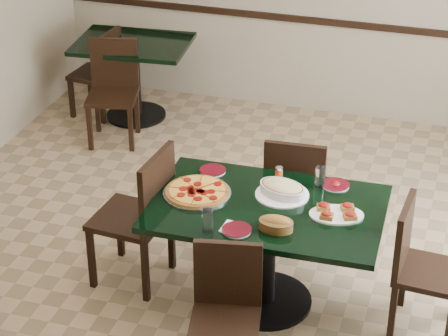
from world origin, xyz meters
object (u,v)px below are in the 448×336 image
(pepperoni_pizza, at_px, (197,191))
(lasagna_casserole, at_px, (282,189))
(chair_right, at_px, (418,261))
(back_chair_left, at_px, (101,69))
(bruschetta_platter, at_px, (337,213))
(back_table, at_px, (134,65))
(bread_basket, at_px, (276,224))
(chair_far, at_px, (296,188))
(main_table, at_px, (267,230))
(chair_near, at_px, (226,307))
(back_chair_near, at_px, (113,85))
(chair_left, at_px, (142,210))

(pepperoni_pizza, distance_m, lasagna_casserole, 0.54)
(chair_right, height_order, back_chair_left, chair_right)
(lasagna_casserole, height_order, bruschetta_platter, lasagna_casserole)
(back_table, distance_m, bread_basket, 3.34)
(chair_far, xyz_separation_m, lasagna_casserole, (0.02, -0.52, 0.29))
(main_table, xyz_separation_m, back_table, (-1.90, 2.40, -0.04))
(chair_near, xyz_separation_m, back_chair_near, (-1.86, 2.65, 0.04))
(main_table, distance_m, bruschetta_platter, 0.48)
(main_table, height_order, back_chair_near, back_chair_near)
(back_table, xyz_separation_m, chair_far, (1.94, -1.73, -0.02))
(back_table, bearing_deg, pepperoni_pizza, -64.05)
(chair_right, xyz_separation_m, bread_basket, (-0.83, -0.30, 0.30))
(bruschetta_platter, bearing_deg, back_chair_left, 125.45)
(chair_near, bearing_deg, back_chair_left, 113.96)
(main_table, bearing_deg, back_chair_near, 132.87)
(chair_far, bearing_deg, main_table, 83.41)
(back_chair_near, relative_size, pepperoni_pizza, 2.07)
(back_table, height_order, bread_basket, bread_basket)
(chair_near, bearing_deg, chair_left, 127.36)
(chair_right, distance_m, pepperoni_pizza, 1.45)
(lasagna_casserole, relative_size, bruschetta_platter, 0.94)
(chair_right, xyz_separation_m, back_chair_near, (-2.86, 1.89, 0.02))
(chair_right, relative_size, pepperoni_pizza, 2.00)
(main_table, relative_size, chair_right, 1.69)
(back_chair_near, bearing_deg, lasagna_casserole, -56.15)
(bread_basket, bearing_deg, chair_near, -110.80)
(bread_basket, bearing_deg, chair_far, 94.72)
(back_chair_near, bearing_deg, chair_left, -75.13)
(main_table, distance_m, bread_basket, 0.35)
(main_table, bearing_deg, bruschetta_platter, -0.01)
(back_table, relative_size, pepperoni_pizza, 2.49)
(main_table, bearing_deg, chair_right, 1.97)
(chair_far, distance_m, lasagna_casserole, 0.60)
(chair_left, bearing_deg, chair_far, 132.33)
(chair_left, distance_m, back_chair_left, 2.72)
(back_table, xyz_separation_m, chair_near, (1.85, -3.10, -0.05))
(bread_basket, bearing_deg, back_table, 127.05)
(chair_left, bearing_deg, chair_near, 53.56)
(back_table, relative_size, bread_basket, 5.17)
(lasagna_casserole, bearing_deg, pepperoni_pizza, -146.99)
(back_table, bearing_deg, bread_basket, -57.68)
(main_table, bearing_deg, chair_far, 85.49)
(back_chair_left, bearing_deg, lasagna_casserole, 52.50)
(chair_left, bearing_deg, back_table, -151.41)
(main_table, height_order, bruschetta_platter, bruschetta_platter)
(chair_left, bearing_deg, lasagna_casserole, 104.44)
(chair_near, xyz_separation_m, bruschetta_platter, (0.49, 0.71, 0.30))
(bread_basket, height_order, bruschetta_platter, bread_basket)
(chair_far, relative_size, back_chair_left, 1.08)
(bread_basket, bearing_deg, chair_right, 19.69)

